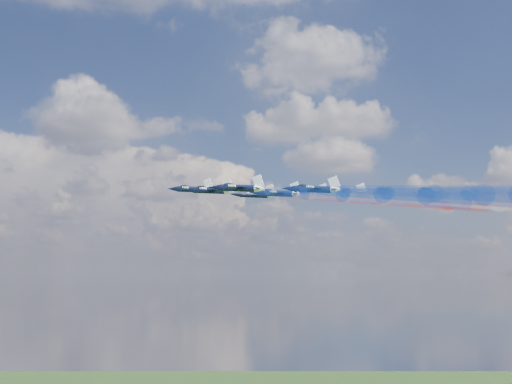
{
  "coord_description": "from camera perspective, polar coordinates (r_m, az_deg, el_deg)",
  "views": [
    {
      "loc": [
        6.05,
        -144.05,
        152.35
      ],
      "look_at": [
        12.95,
        0.15,
        171.25
      ],
      "focal_mm": 44.27,
      "sensor_mm": 36.0,
      "label": 1
    }
  ],
  "objects": [
    {
      "name": "jet_lead",
      "position": [
        152.78,
        -5.81,
        0.24
      ],
      "size": [
        16.49,
        15.49,
        5.37
      ],
      "primitive_type": null,
      "rotation": [
        0.08,
        -0.08,
        1.1
      ],
      "color": "black"
    },
    {
      "name": "trail_lead",
      "position": [
        139.99,
        4.99,
        -0.1
      ],
      "size": [
        45.89,
        26.41,
        8.7
      ],
      "primitive_type": null,
      "rotation": [
        0.08,
        -0.08,
        1.1
      ],
      "color": "white"
    },
    {
      "name": "jet_inner_left",
      "position": [
        139.69,
        -4.19,
        0.14
      ],
      "size": [
        16.49,
        15.49,
        5.37
      ],
      "primitive_type": null,
      "rotation": [
        0.08,
        -0.08,
        1.1
      ],
      "color": "black"
    },
    {
      "name": "trail_inner_left",
      "position": [
        127.97,
        7.82,
        -0.24
      ],
      "size": [
        45.89,
        26.41,
        8.7
      ],
      "primitive_type": null,
      "rotation": [
        0.08,
        -0.08,
        1.1
      ],
      "color": "blue"
    },
    {
      "name": "jet_inner_right",
      "position": [
        157.14,
        -0.16,
        -0.26
      ],
      "size": [
        16.49,
        15.49,
        5.37
      ],
      "primitive_type": null,
      "rotation": [
        0.08,
        -0.08,
        1.1
      ],
      "color": "black"
    },
    {
      "name": "trail_inner_right",
      "position": [
        147.14,
        10.65,
        -0.62
      ],
      "size": [
        45.89,
        26.41,
        8.7
      ],
      "primitive_type": null,
      "rotation": [
        0.08,
        -0.08,
        1.1
      ],
      "color": "red"
    },
    {
      "name": "jet_outer_left",
      "position": [
        127.0,
        -1.63,
        0.36
      ],
      "size": [
        16.49,
        15.49,
        5.37
      ],
      "primitive_type": null,
      "rotation": [
        0.08,
        -0.08,
        1.1
      ],
      "color": "black"
    },
    {
      "name": "trail_outer_left",
      "position": [
        116.9,
        11.86,
        -0.04
      ],
      "size": [
        45.89,
        26.41,
        8.7
      ],
      "primitive_type": null,
      "rotation": [
        0.08,
        -0.08,
        1.1
      ],
      "color": "blue"
    },
    {
      "name": "jet_center_third",
      "position": [
        141.93,
        1.92,
        -0.13
      ],
      "size": [
        16.49,
        15.49,
        5.37
      ],
      "primitive_type": null,
      "rotation": [
        0.08,
        -0.08,
        1.1
      ],
      "color": "black"
    },
    {
      "name": "trail_center_third",
      "position": [
        133.31,
        14.05,
        -0.52
      ],
      "size": [
        45.89,
        26.41,
        8.7
      ],
      "primitive_type": null,
      "rotation": [
        0.08,
        -0.08,
        1.1
      ],
      "color": "white"
    },
    {
      "name": "jet_outer_right",
      "position": [
        163.16,
        4.67,
        -0.14
      ],
      "size": [
        16.49,
        15.49,
        5.37
      ],
      "primitive_type": null,
      "rotation": [
        0.08,
        -0.08,
        1.1
      ],
      "color": "black"
    },
    {
      "name": "trail_outer_right",
      "position": [
        155.56,
        15.25,
        -0.47
      ],
      "size": [
        45.89,
        26.41,
        8.7
      ],
      "primitive_type": null,
      "rotation": [
        0.08,
        -0.08,
        1.1
      ],
      "color": "red"
    },
    {
      "name": "jet_rear_left",
      "position": [
        128.91,
        5.2,
        0.25
      ],
      "size": [
        16.49,
        15.49,
        5.37
      ],
      "primitive_type": null,
      "rotation": [
        0.08,
        -0.08,
        1.1
      ],
      "color": "black"
    },
    {
      "name": "trail_rear_left",
      "position": [
        122.32,
        18.74,
        -0.14
      ],
      "size": [
        45.89,
        26.41,
        8.7
      ],
      "primitive_type": null,
      "rotation": [
        0.08,
        -0.08,
        1.1
      ],
      "color": "blue"
    },
    {
      "name": "jet_rear_right",
      "position": [
        150.0,
        7.88,
        -0.21
      ],
      "size": [
        16.49,
        15.49,
        5.37
      ],
      "primitive_type": null,
      "rotation": [
        0.08,
        -0.08,
        1.1
      ],
      "color": "black"
    },
    {
      "name": "trail_rear_right",
      "position": [
        144.33,
        19.51,
        -0.56
      ],
      "size": [
        45.89,
        26.41,
        8.7
      ],
      "primitive_type": null,
      "rotation": [
        0.08,
        -0.08,
        1.1
      ],
      "color": "red"
    }
  ]
}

